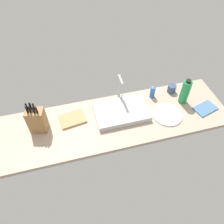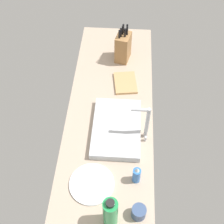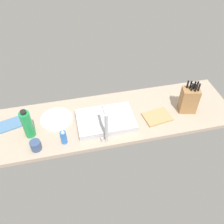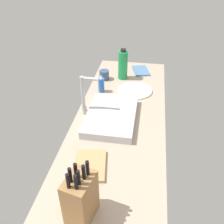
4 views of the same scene
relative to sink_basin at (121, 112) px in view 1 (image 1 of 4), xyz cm
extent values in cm
cube|color=tan|center=(-7.79, -5.34, -4.23)|extent=(198.93, 57.69, 3.50)
cube|color=#B7BABF|center=(0.00, 0.00, 0.00)|extent=(45.24, 30.38, 4.96)
cylinder|color=#B7BABF|center=(2.99, 18.51, 11.11)|extent=(2.40, 2.40, 27.19)
cylinder|color=#B7BABF|center=(2.99, 13.29, 23.71)|extent=(2.00, 10.43, 2.00)
cylinder|color=#B7BABF|center=(6.49, 18.51, -0.48)|extent=(1.60, 1.60, 4.00)
cube|color=#9E7042|center=(-68.93, 0.89, 8.63)|extent=(15.37, 12.58, 22.23)
cylinder|color=black|center=(-72.92, 0.47, 23.11)|extent=(1.68, 1.68, 6.71)
cylinder|color=black|center=(-72.89, 3.30, 23.11)|extent=(1.68, 1.68, 6.71)
cylinder|color=black|center=(-70.85, 0.09, 23.11)|extent=(1.68, 1.68, 6.71)
cylinder|color=black|center=(-70.22, 3.37, 23.11)|extent=(1.68, 1.68, 6.71)
cylinder|color=black|center=(-68.12, -1.10, 23.11)|extent=(1.68, 1.68, 6.71)
cylinder|color=black|center=(-67.80, 1.99, 23.11)|extent=(1.68, 1.68, 6.71)
cylinder|color=black|center=(-65.90, -2.00, 23.11)|extent=(1.68, 1.68, 6.71)
cube|color=tan|center=(-41.92, 4.03, -1.58)|extent=(23.23, 18.46, 1.80)
cylinder|color=blue|center=(33.78, 13.10, 3.02)|extent=(4.62, 4.62, 11.00)
cone|color=silver|center=(33.78, 13.10, 9.92)|extent=(2.54, 2.54, 2.80)
cylinder|color=#1E8E47|center=(58.23, 0.10, 8.98)|extent=(7.66, 7.66, 22.91)
cylinder|color=black|center=(58.23, 0.10, 21.53)|extent=(4.21, 4.21, 2.20)
cylinder|color=white|center=(38.21, -11.96, -1.88)|extent=(25.73, 25.73, 1.20)
cube|color=teal|center=(73.68, -13.96, -1.88)|extent=(22.35, 17.44, 1.20)
cylinder|color=#384C75|center=(54.01, 14.71, 1.31)|extent=(7.73, 7.73, 7.58)
camera|label=1|loc=(-40.51, -121.36, 144.10)|focal=35.77mm
camera|label=2|loc=(112.15, 4.49, 158.70)|focal=48.71mm
camera|label=3|loc=(24.60, 132.84, 141.62)|focal=39.54mm
camera|label=4|loc=(-127.90, -21.21, 92.75)|focal=40.23mm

